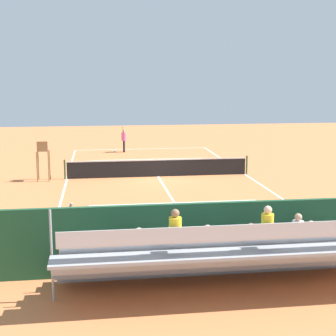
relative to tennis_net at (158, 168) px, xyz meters
name	(u,v)px	position (x,y,z in m)	size (l,w,h in m)	color
ground_plane	(158,177)	(0.00, 0.00, -0.50)	(60.00, 60.00, 0.00)	#D17542
court_line_markings	(158,176)	(0.00, -0.04, -0.50)	(10.10, 22.20, 0.01)	white
tennis_net	(158,168)	(0.00, 0.00, 0.00)	(10.30, 0.10, 1.07)	black
backdrop_wall	(216,236)	(0.00, 14.00, 0.50)	(18.00, 0.16, 2.00)	#1E4C2D
bleacher_stand	(231,254)	(-0.08, 15.33, 0.44)	(9.06, 2.40, 2.48)	#9EA0A5
umpire_chair	(43,156)	(6.20, 0.27, 0.81)	(0.67, 0.67, 2.14)	olive
courtside_bench	(301,239)	(-2.88, 13.27, 0.06)	(1.80, 0.40, 0.93)	#33383D
equipment_bag	(238,255)	(-0.84, 13.40, -0.32)	(0.90, 0.36, 0.36)	#334C8C
tennis_player	(124,138)	(1.37, -9.58, 0.51)	(0.40, 0.55, 1.93)	black
tennis_racket	(113,151)	(2.18, -9.91, -0.49)	(0.47, 0.55, 0.03)	black
tennis_ball_near	(156,159)	(-0.56, -5.91, -0.47)	(0.07, 0.07, 0.07)	#CCDB33
tennis_ball_far	(127,155)	(1.24, -8.06, -0.47)	(0.07, 0.07, 0.07)	#CCDB33
line_judge	(70,235)	(4.16, 13.40, 0.51)	(0.38, 0.54, 1.93)	#232328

